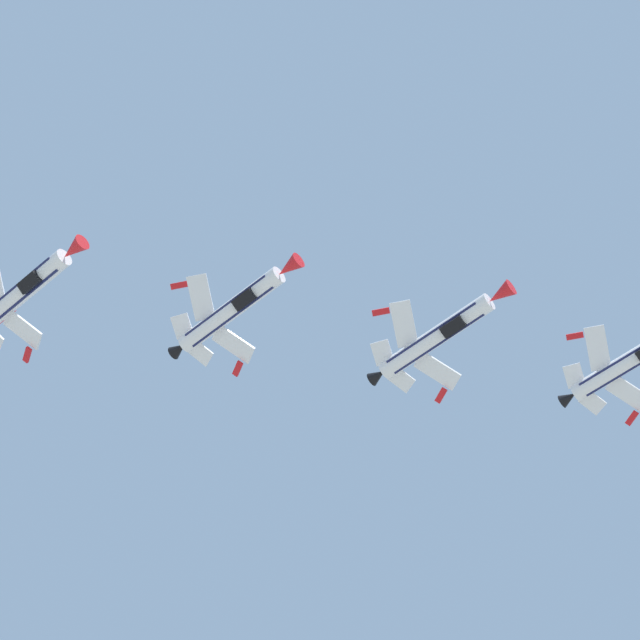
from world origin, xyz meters
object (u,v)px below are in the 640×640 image
object	(u,v)px
fighter_jet_left_wing	(632,360)
fighter_jet_left_outer	(233,309)
fighter_jet_right_outer	(22,293)
fighter_jet_right_wing	(438,335)

from	to	relation	value
fighter_jet_left_wing	fighter_jet_left_outer	bearing A→B (deg)	-40.69
fighter_jet_left_outer	fighter_jet_right_outer	xyz separation A→B (m)	(-18.80, 0.81, -1.20)
fighter_jet_left_wing	fighter_jet_left_outer	world-z (taller)	fighter_jet_left_outer
fighter_jet_left_wing	fighter_jet_right_wing	world-z (taller)	fighter_jet_left_wing
fighter_jet_left_outer	fighter_jet_right_outer	size ratio (longest dim) A/B	1.00
fighter_jet_right_wing	fighter_jet_left_outer	bearing A→B (deg)	-45.14
fighter_jet_right_wing	fighter_jet_right_outer	bearing A→B (deg)	-42.97
fighter_jet_right_wing	fighter_jet_left_outer	size ratio (longest dim) A/B	1.00
fighter_jet_left_wing	fighter_jet_right_wing	bearing A→B (deg)	-36.32
fighter_jet_left_wing	fighter_jet_right_outer	size ratio (longest dim) A/B	1.00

